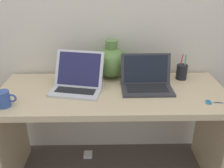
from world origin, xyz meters
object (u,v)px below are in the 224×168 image
laptop_left (78,80)px  laptop_right (146,80)px  green_vase (111,62)px  coffee_mug (3,99)px  scissors (213,102)px  power_brick (88,155)px  pen_cup (182,72)px

laptop_left → laptop_right: bearing=1.0°
green_vase → laptop_right: bearing=-39.9°
coffee_mug → scissors: bearing=0.7°
green_vase → power_brick: bearing=-161.4°
laptop_left → laptop_right: size_ratio=1.09×
laptop_left → scissors: bearing=-14.4°
laptop_left → green_vase: 0.31m
laptop_left → power_brick: 0.76m
laptop_right → power_brick: bearing=163.6°
laptop_left → power_brick: size_ratio=5.26×
green_vase → coffee_mug: green_vase is taller
coffee_mug → power_brick: coffee_mug is taller
coffee_mug → scissors: coffee_mug is taller
laptop_right → laptop_left: bearing=-179.0°
power_brick → laptop_left: bearing=-101.1°
scissors → power_brick: scissors is taller
scissors → pen_cup: bearing=105.3°
green_vase → scissors: 0.74m
laptop_left → power_brick: (0.03, 0.13, -0.75)m
laptop_left → power_brick: laptop_left is taller
power_brick → scissors: bearing=-23.3°
laptop_left → pen_cup: bearing=11.4°
laptop_right → pen_cup: laptop_right is taller
laptop_left → coffee_mug: size_ratio=3.07×
laptop_right → power_brick: (-0.43, 0.13, -0.75)m
pen_cup → power_brick: bearing=-178.9°
green_vase → scissors: green_vase is taller
laptop_left → coffee_mug: laptop_left is taller
green_vase → scissors: (0.61, -0.41, -0.11)m
green_vase → power_brick: (-0.20, -0.07, -0.80)m
laptop_right → green_vase: green_vase is taller
green_vase → scissors: size_ratio=1.87×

